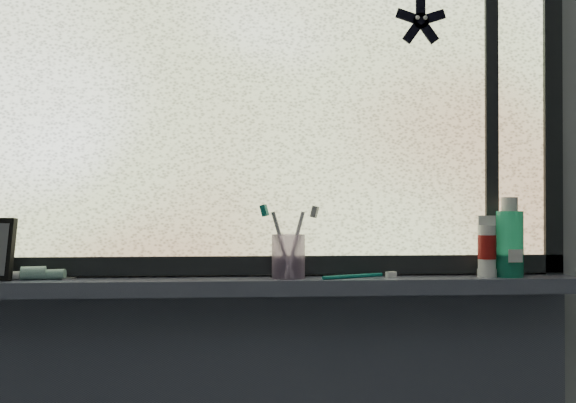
{
  "coord_description": "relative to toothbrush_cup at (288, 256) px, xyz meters",
  "views": [
    {
      "loc": [
        -0.09,
        -0.46,
        1.2
      ],
      "look_at": [
        0.02,
        1.05,
        1.22
      ],
      "focal_mm": 40.0,
      "sensor_mm": 36.0,
      "label": 1
    }
  ],
  "objects": [
    {
      "name": "windowsill",
      "position": [
        -0.03,
        0.01,
        -0.08
      ],
      "size": [
        1.62,
        0.14,
        0.04
      ],
      "primitive_type": "cube",
      "color": "#51556C",
      "rests_on": "wall_back"
    },
    {
      "name": "cream_tube",
      "position": [
        0.53,
        -0.01,
        0.03
      ],
      "size": [
        0.05,
        0.05,
        0.12
      ],
      "primitive_type": "cylinder",
      "rotation": [
        0.0,
        0.0,
        0.17
      ],
      "color": "silver",
      "rests_on": "windowsill"
    },
    {
      "name": "toothbrush_cup",
      "position": [
        0.0,
        0.0,
        0.0
      ],
      "size": [
        0.12,
        0.12,
        0.11
      ],
      "primitive_type": "cylinder",
      "rotation": [
        0.0,
        0.0,
        -0.43
      ],
      "color": "#B08FBE",
      "rests_on": "windowsill"
    },
    {
      "name": "frame_right",
      "position": [
        0.74,
        0.06,
        0.45
      ],
      "size": [
        0.05,
        0.03,
        1.1
      ],
      "primitive_type": "cube",
      "color": "black",
      "rests_on": "wall_back"
    },
    {
      "name": "mouthwash_bottle",
      "position": [
        0.6,
        -0.01,
        0.05
      ],
      "size": [
        0.09,
        0.09,
        0.18
      ],
      "primitive_type": "cylinder",
      "rotation": [
        0.0,
        0.0,
        0.34
      ],
      "color": "#21AF84",
      "rests_on": "windowsill"
    },
    {
      "name": "toothbrush_lying",
      "position": [
        0.17,
        -0.01,
        -0.05
      ],
      "size": [
        0.22,
        0.12,
        0.02
      ],
      "primitive_type": null,
      "rotation": [
        0.0,
        0.0,
        0.43
      ],
      "color": "#0C7067",
      "rests_on": "windowsill"
    },
    {
      "name": "frame_bottom",
      "position": [
        -0.03,
        0.06,
        -0.03
      ],
      "size": [
        1.6,
        0.03,
        0.05
      ],
      "primitive_type": "cube",
      "color": "black",
      "rests_on": "windowsill"
    },
    {
      "name": "frame_mullion",
      "position": [
        0.57,
        0.06,
        0.45
      ],
      "size": [
        0.03,
        0.03,
        1.0
      ],
      "primitive_type": "cube",
      "color": "black",
      "rests_on": "wall_back"
    },
    {
      "name": "starfish_sticker",
      "position": [
        0.37,
        0.05,
        0.64
      ],
      "size": [
        0.15,
        0.02,
        0.15
      ],
      "primitive_type": null,
      "color": "black",
      "rests_on": "window_pane"
    },
    {
      "name": "toothpaste_tube",
      "position": [
        -0.64,
        0.01,
        -0.04
      ],
      "size": [
        0.2,
        0.06,
        0.03
      ],
      "primitive_type": null,
      "rotation": [
        0.0,
        0.0,
        0.11
      ],
      "color": "silver",
      "rests_on": "windowsill"
    },
    {
      "name": "window_pane",
      "position": [
        -0.03,
        0.06,
        0.45
      ],
      "size": [
        1.5,
        0.01,
        1.0
      ],
      "primitive_type": "cube",
      "color": "silver",
      "rests_on": "wall_back"
    },
    {
      "name": "wall_back",
      "position": [
        -0.03,
        0.08,
        0.17
      ],
      "size": [
        3.0,
        0.01,
        2.5
      ],
      "primitive_type": "cube",
      "color": "#9EA3A8",
      "rests_on": "ground"
    }
  ]
}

